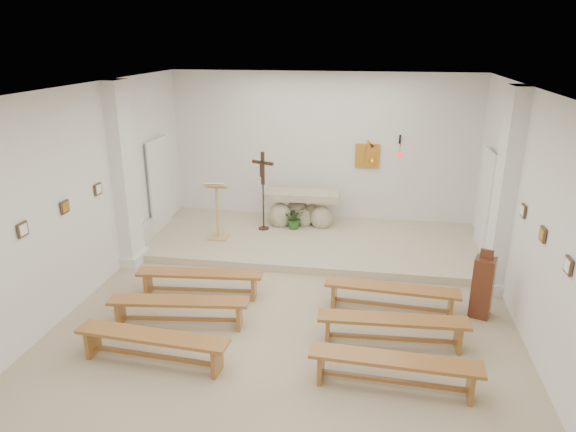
% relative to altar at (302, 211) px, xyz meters
% --- Properties ---
extents(ground, '(7.00, 10.00, 0.00)m').
position_rel_altar_xyz_m(ground, '(0.36, -4.30, -0.48)').
color(ground, '#C0B08A').
rests_on(ground, ground).
extents(wall_left, '(0.02, 10.00, 3.50)m').
position_rel_altar_xyz_m(wall_left, '(-3.13, -4.30, 1.27)').
color(wall_left, white).
rests_on(wall_left, ground).
extents(wall_right, '(0.02, 10.00, 3.50)m').
position_rel_altar_xyz_m(wall_right, '(3.85, -4.30, 1.27)').
color(wall_right, white).
rests_on(wall_right, ground).
extents(wall_back, '(7.00, 0.02, 3.50)m').
position_rel_altar_xyz_m(wall_back, '(0.36, 0.69, 1.27)').
color(wall_back, white).
rests_on(wall_back, ground).
extents(ceiling, '(7.00, 10.00, 0.02)m').
position_rel_altar_xyz_m(ceiling, '(0.36, -4.30, 3.01)').
color(ceiling, silver).
rests_on(ceiling, wall_back).
extents(sanctuary_platform, '(6.98, 3.00, 0.15)m').
position_rel_altar_xyz_m(sanctuary_platform, '(0.36, -0.80, -0.40)').
color(sanctuary_platform, tan).
rests_on(sanctuary_platform, ground).
extents(pilaster_left, '(0.26, 0.55, 3.50)m').
position_rel_altar_xyz_m(pilaster_left, '(-3.01, -2.30, 1.27)').
color(pilaster_left, white).
rests_on(pilaster_left, ground).
extents(pilaster_right, '(0.26, 0.55, 3.50)m').
position_rel_altar_xyz_m(pilaster_right, '(3.73, -2.30, 1.27)').
color(pilaster_right, white).
rests_on(pilaster_right, ground).
extents(gold_wall_relief, '(0.55, 0.04, 0.55)m').
position_rel_altar_xyz_m(gold_wall_relief, '(1.41, 0.66, 1.17)').
color(gold_wall_relief, gold).
rests_on(gold_wall_relief, wall_back).
extents(sanctuary_lamp, '(0.11, 0.36, 0.44)m').
position_rel_altar_xyz_m(sanctuary_lamp, '(2.11, 0.40, 1.33)').
color(sanctuary_lamp, black).
rests_on(sanctuary_lamp, wall_back).
extents(station_frame_left_front, '(0.03, 0.20, 0.20)m').
position_rel_altar_xyz_m(station_frame_left_front, '(-3.11, -5.10, 1.24)').
color(station_frame_left_front, '#46341F').
rests_on(station_frame_left_front, wall_left).
extents(station_frame_left_mid, '(0.03, 0.20, 0.20)m').
position_rel_altar_xyz_m(station_frame_left_mid, '(-3.11, -4.10, 1.24)').
color(station_frame_left_mid, '#46341F').
rests_on(station_frame_left_mid, wall_left).
extents(station_frame_left_rear, '(0.03, 0.20, 0.20)m').
position_rel_altar_xyz_m(station_frame_left_rear, '(-3.11, -3.10, 1.24)').
color(station_frame_left_rear, '#46341F').
rests_on(station_frame_left_rear, wall_left).
extents(station_frame_right_front, '(0.03, 0.20, 0.20)m').
position_rel_altar_xyz_m(station_frame_right_front, '(3.83, -5.10, 1.24)').
color(station_frame_right_front, '#46341F').
rests_on(station_frame_right_front, wall_right).
extents(station_frame_right_mid, '(0.03, 0.20, 0.20)m').
position_rel_altar_xyz_m(station_frame_right_mid, '(3.83, -4.10, 1.24)').
color(station_frame_right_mid, '#46341F').
rests_on(station_frame_right_mid, wall_right).
extents(station_frame_right_rear, '(0.03, 0.20, 0.20)m').
position_rel_altar_xyz_m(station_frame_right_rear, '(3.83, -3.10, 1.24)').
color(station_frame_right_rear, '#46341F').
rests_on(station_frame_right_rear, wall_right).
extents(radiator_left, '(0.10, 0.85, 0.52)m').
position_rel_altar_xyz_m(radiator_left, '(-3.07, -1.60, -0.21)').
color(radiator_left, silver).
rests_on(radiator_left, ground).
extents(radiator_right, '(0.10, 0.85, 0.52)m').
position_rel_altar_xyz_m(radiator_right, '(3.79, -1.60, -0.21)').
color(radiator_right, silver).
rests_on(radiator_right, ground).
extents(altar, '(1.66, 0.77, 0.85)m').
position_rel_altar_xyz_m(altar, '(0.00, 0.00, 0.00)').
color(altar, beige).
rests_on(altar, sanctuary_platform).
extents(lectern, '(0.47, 0.41, 1.27)m').
position_rel_altar_xyz_m(lectern, '(-1.62, -1.17, 0.30)').
color(lectern, tan).
rests_on(lectern, sanctuary_platform).
extents(crucifix_stand, '(0.51, 0.24, 1.75)m').
position_rel_altar_xyz_m(crucifix_stand, '(-0.79, -0.46, 0.69)').
color(crucifix_stand, '#3C2413').
rests_on(crucifix_stand, sanctuary_platform).
extents(potted_plant, '(0.54, 0.50, 0.51)m').
position_rel_altar_xyz_m(potted_plant, '(-0.11, -0.30, -0.07)').
color(potted_plant, '#2B5B24').
rests_on(potted_plant, sanctuary_platform).
extents(donation_pedestal, '(0.39, 0.39, 1.14)m').
position_rel_altar_xyz_m(donation_pedestal, '(3.35, -3.31, 0.03)').
color(donation_pedestal, brown).
rests_on(donation_pedestal, ground).
extents(bench_left_front, '(2.15, 0.54, 0.45)m').
position_rel_altar_xyz_m(bench_left_front, '(-1.24, -3.43, -0.14)').
color(bench_left_front, olive).
rests_on(bench_left_front, ground).
extents(bench_right_front, '(2.14, 0.47, 0.45)m').
position_rel_altar_xyz_m(bench_right_front, '(1.95, -3.43, -0.14)').
color(bench_right_front, olive).
rests_on(bench_right_front, ground).
extents(bench_left_second, '(2.15, 0.60, 0.45)m').
position_rel_altar_xyz_m(bench_left_second, '(-1.24, -4.41, -0.14)').
color(bench_left_second, olive).
rests_on(bench_left_second, ground).
extents(bench_right_second, '(2.14, 0.45, 0.45)m').
position_rel_altar_xyz_m(bench_right_second, '(1.95, -4.41, -0.14)').
color(bench_right_second, olive).
rests_on(bench_right_second, ground).
extents(bench_left_third, '(2.14, 0.48, 0.45)m').
position_rel_altar_xyz_m(bench_left_third, '(-1.24, -5.39, -0.14)').
color(bench_left_third, olive).
rests_on(bench_left_third, ground).
extents(bench_right_third, '(2.14, 0.43, 0.45)m').
position_rel_altar_xyz_m(bench_right_third, '(1.95, -5.39, -0.14)').
color(bench_right_third, olive).
rests_on(bench_right_third, ground).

